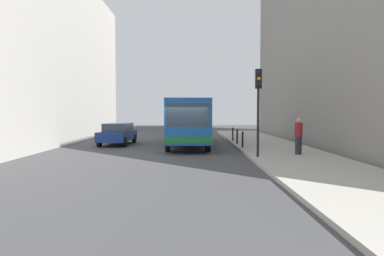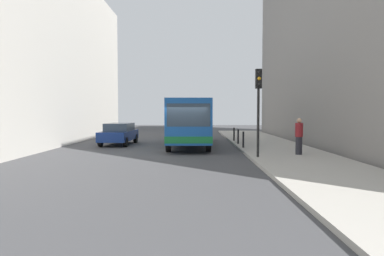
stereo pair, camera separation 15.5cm
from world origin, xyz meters
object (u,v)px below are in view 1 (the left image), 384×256
bus (188,120)px  bollard_mid (238,137)px  traffic_light (259,96)px  pedestrian_near_signal (299,136)px  bollard_far (234,134)px  bollard_near (243,140)px  car_beside_bus (119,133)px

bus → bollard_mid: 3.57m
bus → traffic_light: 8.23m
bollard_mid → pedestrian_near_signal: size_ratio=0.53×
traffic_light → bollard_far: size_ratio=4.32×
bus → bollard_near: size_ratio=11.66×
bus → car_beside_bus: bearing=-4.2°
bus → bollard_mid: bearing=167.4°
bus → bollard_far: bearing=-152.8°
car_beside_bus → traffic_light: size_ratio=1.09×
bollard_far → traffic_light: bearing=-89.4°
traffic_light → bollard_mid: (-0.10, 6.71, -2.38)m
bollard_far → pedestrian_near_signal: size_ratio=0.53×
traffic_light → car_beside_bus: bearing=137.1°
bus → pedestrian_near_signal: size_ratio=6.13×
car_beside_bus → bollard_far: (8.08, 1.59, -0.16)m
car_beside_bus → pedestrian_near_signal: size_ratio=2.47×
bollard_mid → bus: bearing=168.8°
traffic_light → pedestrian_near_signal: 3.08m
bollard_mid → pedestrian_near_signal: (2.29, -5.76, 0.43)m
car_beside_bus → bollard_mid: (8.08, -0.88, -0.16)m
traffic_light → bollard_near: size_ratio=4.32×
bollard_mid → bollard_far: (0.00, 2.47, 0.00)m
pedestrian_near_signal → bollard_far: bearing=116.3°
bollard_far → bollard_near: bearing=-90.0°
bollard_mid → bollard_far: same height
bollard_near → bollard_mid: same height
bus → pedestrian_near_signal: bus is taller
bollard_mid → pedestrian_near_signal: 6.21m
car_beside_bus → pedestrian_near_signal: pedestrian_near_signal is taller
bollard_near → pedestrian_near_signal: (2.29, -3.28, 0.43)m
bus → traffic_light: bearing=113.5°
traffic_light → bollard_near: bearing=91.4°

